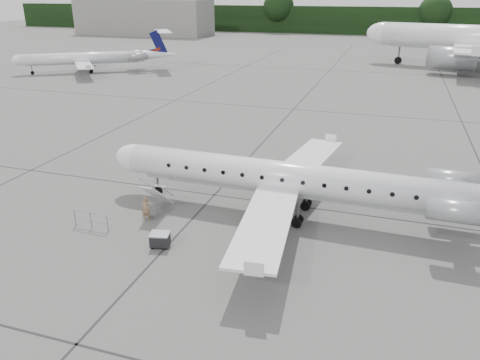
% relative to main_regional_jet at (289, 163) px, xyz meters
% --- Properties ---
extents(ground, '(320.00, 320.00, 0.00)m').
position_rel_main_regional_jet_xyz_m(ground, '(1.80, -2.59, -3.33)').
color(ground, '#5F5F5C').
rests_on(ground, ground).
extents(treeline, '(260.00, 4.00, 8.00)m').
position_rel_main_regional_jet_xyz_m(treeline, '(1.80, 127.41, 0.67)').
color(treeline, black).
rests_on(treeline, ground).
extents(terminal_building, '(40.00, 14.00, 10.00)m').
position_rel_main_regional_jet_xyz_m(terminal_building, '(-68.20, 107.41, 1.67)').
color(terminal_building, gray).
rests_on(terminal_building, ground).
extents(main_regional_jet, '(26.43, 19.36, 6.65)m').
position_rel_main_regional_jet_xyz_m(main_regional_jet, '(0.00, 0.00, 0.00)').
color(main_regional_jet, white).
rests_on(main_regional_jet, ground).
extents(airstair, '(0.91, 2.47, 2.08)m').
position_rel_main_regional_jet_xyz_m(airstair, '(-7.57, -2.00, -2.28)').
color(airstair, white).
rests_on(airstair, ground).
extents(passenger, '(0.61, 0.45, 1.55)m').
position_rel_main_regional_jet_xyz_m(passenger, '(-7.61, -3.37, -2.55)').
color(passenger, olive).
rests_on(passenger, ground).
extents(safety_railing, '(2.20, 0.16, 1.00)m').
position_rel_main_regional_jet_xyz_m(safety_railing, '(-10.16, -5.15, -2.83)').
color(safety_railing, gray).
rests_on(safety_railing, ground).
extents(baggage_cart, '(1.11, 0.97, 0.83)m').
position_rel_main_regional_jet_xyz_m(baggage_cart, '(-5.52, -5.78, -2.91)').
color(baggage_cart, black).
rests_on(baggage_cart, ground).
extents(bg_regional_left, '(30.02, 27.99, 6.40)m').
position_rel_main_regional_jet_xyz_m(bg_regional_left, '(-43.05, 41.26, -0.13)').
color(bg_regional_left, white).
rests_on(bg_regional_left, ground).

